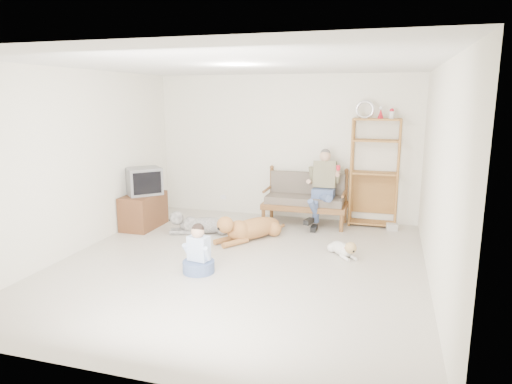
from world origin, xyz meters
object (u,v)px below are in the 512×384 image
(etagere, at_px, (374,172))
(golden_retriever, at_px, (248,228))
(tv_stand, at_px, (143,211))
(loveseat, at_px, (306,197))

(etagere, bearing_deg, golden_retriever, -142.83)
(tv_stand, bearing_deg, golden_retriever, -4.51)
(loveseat, relative_size, etagere, 0.67)
(golden_retriever, bearing_deg, loveseat, 93.81)
(etagere, xyz_separation_m, golden_retriever, (-1.90, -1.44, -0.80))
(loveseat, bearing_deg, tv_stand, -158.75)
(loveseat, xyz_separation_m, etagere, (1.19, 0.20, 0.50))
(loveseat, height_order, etagere, etagere)
(golden_retriever, bearing_deg, etagere, 70.78)
(etagere, height_order, golden_retriever, etagere)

